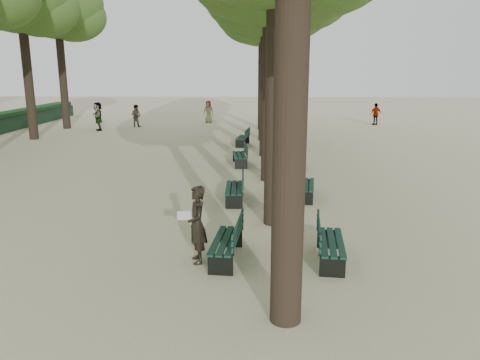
{
  "coord_description": "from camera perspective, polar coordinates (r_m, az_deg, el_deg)",
  "views": [
    {
      "loc": [
        0.94,
        -9.06,
        4.1
      ],
      "look_at": [
        0.6,
        3.0,
        1.2
      ],
      "focal_mm": 35.0,
      "sensor_mm": 36.0,
      "label": 1
    }
  ],
  "objects": [
    {
      "name": "bench_right_1",
      "position": [
        15.2,
        7.96,
        -1.2
      ],
      "size": [
        0.79,
        1.86,
        0.92
      ],
      "color": "black",
      "rests_on": "ground"
    },
    {
      "name": "bench_left_3",
      "position": [
        25.34,
        0.31,
        4.82
      ],
      "size": [
        0.8,
        1.86,
        0.92
      ],
      "color": "black",
      "rests_on": "ground"
    },
    {
      "name": "bench_left_1",
      "position": [
        14.67,
        -0.68,
        -1.62
      ],
      "size": [
        0.6,
        1.81,
        0.92
      ],
      "color": "black",
      "rests_on": "ground"
    },
    {
      "name": "man_with_map",
      "position": [
        10.04,
        -5.26,
        -5.44
      ],
      "size": [
        0.7,
        0.75,
        1.7
      ],
      "color": "black",
      "rests_on": "ground"
    },
    {
      "name": "tree_central_5",
      "position": [
        32.27,
        2.78,
        19.82
      ],
      "size": [
        6.0,
        6.0,
        9.95
      ],
      "color": "#33261C",
      "rests_on": "ground"
    },
    {
      "name": "pedestrian_a",
      "position": [
        34.33,
        -12.57,
        7.66
      ],
      "size": [
        0.82,
        0.53,
        1.57
      ],
      "primitive_type": "imported",
      "rotation": [
        0.0,
        0.0,
        2.84
      ],
      "color": "#262628",
      "rests_on": "ground"
    },
    {
      "name": "bench_left_0",
      "position": [
        10.3,
        -1.72,
        -8.32
      ],
      "size": [
        0.74,
        1.85,
        0.92
      ],
      "color": "black",
      "rests_on": "ground"
    },
    {
      "name": "bench_left_2",
      "position": [
        20.17,
        -0.04,
        2.58
      ],
      "size": [
        0.74,
        1.85,
        0.92
      ],
      "color": "black",
      "rests_on": "ground"
    },
    {
      "name": "pedestrian_b",
      "position": [
        35.14,
        5.89,
        7.99
      ],
      "size": [
        1.03,
        0.55,
        1.52
      ],
      "primitive_type": "imported",
      "rotation": [
        0.0,
        0.0,
        0.27
      ],
      "color": "#262628",
      "rests_on": "ground"
    },
    {
      "name": "pedestrian_c",
      "position": [
        36.06,
        16.22,
        7.73
      ],
      "size": [
        0.99,
        0.61,
        1.59
      ],
      "primitive_type": "imported",
      "rotation": [
        0.0,
        0.0,
        3.48
      ],
      "color": "#262628",
      "rests_on": "ground"
    },
    {
      "name": "tree_central_4",
      "position": [
        27.3,
        2.98,
        20.97
      ],
      "size": [
        6.0,
        6.0,
        9.95
      ],
      "color": "#33261C",
      "rests_on": "ground"
    },
    {
      "name": "pedestrian_d",
      "position": [
        36.2,
        -3.87,
        8.3
      ],
      "size": [
        0.86,
        0.5,
        1.66
      ],
      "primitive_type": "imported",
      "rotation": [
        0.0,
        0.0,
        6.06
      ],
      "color": "#262628",
      "rests_on": "ground"
    },
    {
      "name": "bench_right_3",
      "position": [
        25.01,
        5.51,
        4.65
      ],
      "size": [
        0.78,
        1.86,
        0.92
      ],
      "color": "black",
      "rests_on": "ground"
    },
    {
      "name": "pedestrian_e",
      "position": [
        32.9,
        -16.91,
        7.44
      ],
      "size": [
        1.01,
        1.77,
        1.89
      ],
      "primitive_type": "imported",
      "rotation": [
        0.0,
        0.0,
        5.1
      ],
      "color": "#262628",
      "rests_on": "ground"
    },
    {
      "name": "tree_far_5",
      "position": [
        34.81,
        -21.47,
        19.3
      ],
      "size": [
        6.0,
        6.0,
        10.45
      ],
      "color": "#33261C",
      "rests_on": "ground"
    },
    {
      "name": "bench_right_2",
      "position": [
        20.11,
        6.43,
        2.46
      ],
      "size": [
        0.76,
        1.85,
        0.92
      ],
      "color": "black",
      "rests_on": "ground"
    },
    {
      "name": "bench_right_0",
      "position": [
        10.4,
        10.98,
        -8.36
      ],
      "size": [
        0.75,
        1.85,
        0.92
      ],
      "color": "black",
      "rests_on": "ground"
    },
    {
      "name": "ground",
      "position": [
        9.99,
        -4.0,
        -10.75
      ],
      "size": [
        120.0,
        120.0,
        0.0
      ],
      "primitive_type": "plane",
      "color": "beige",
      "rests_on": "ground"
    }
  ]
}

